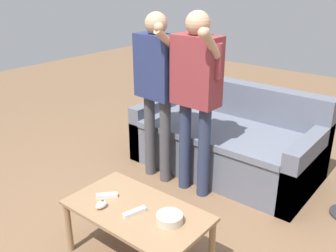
{
  "coord_description": "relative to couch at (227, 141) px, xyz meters",
  "views": [
    {
      "loc": [
        1.6,
        -1.69,
        1.89
      ],
      "look_at": [
        -0.01,
        0.3,
        0.85
      ],
      "focal_mm": 39.8,
      "sensor_mm": 36.0,
      "label": 1
    }
  ],
  "objects": [
    {
      "name": "game_remote_wand_near",
      "position": [
        0.26,
        -1.65,
        0.15
      ],
      "size": [
        0.08,
        0.17,
        0.03
      ],
      "color": "white",
      "rests_on": "coffee_table"
    },
    {
      "name": "game_remote_nunchuk",
      "position": [
        0.03,
        -1.74,
        0.16
      ],
      "size": [
        0.06,
        0.09,
        0.05
      ],
      "color": "white",
      "rests_on": "coffee_table"
    },
    {
      "name": "game_remote_wand_far",
      "position": [
        -0.03,
        -1.63,
        0.15
      ],
      "size": [
        0.13,
        0.14,
        0.03
      ],
      "color": "white",
      "rests_on": "coffee_table"
    },
    {
      "name": "player_center",
      "position": [
        -0.0,
        -0.6,
        0.74
      ],
      "size": [
        0.48,
        0.37,
        1.64
      ],
      "color": "#2D3856",
      "rests_on": "ground"
    },
    {
      "name": "snack_bowl",
      "position": [
        0.49,
        -1.57,
        0.16
      ],
      "size": [
        0.17,
        0.17,
        0.06
      ],
      "primitive_type": "cylinder",
      "color": "beige",
      "rests_on": "coffee_table"
    },
    {
      "name": "player_left",
      "position": [
        -0.43,
        -0.61,
        0.72
      ],
      "size": [
        0.47,
        0.35,
        1.6
      ],
      "color": "#47474C",
      "rests_on": "ground"
    },
    {
      "name": "coffee_table",
      "position": [
        0.23,
        -1.6,
        0.08
      ],
      "size": [
        0.98,
        0.55,
        0.43
      ],
      "color": "#997551",
      "rests_on": "ground"
    },
    {
      "name": "ground_plane",
      "position": [
        0.12,
        -1.42,
        -0.29
      ],
      "size": [
        12.0,
        12.0,
        0.0
      ],
      "primitive_type": "plane",
      "color": "brown"
    },
    {
      "name": "couch",
      "position": [
        0.0,
        0.0,
        0.0
      ],
      "size": [
        1.83,
        0.95,
        0.84
      ],
      "color": "slate",
      "rests_on": "ground"
    }
  ]
}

